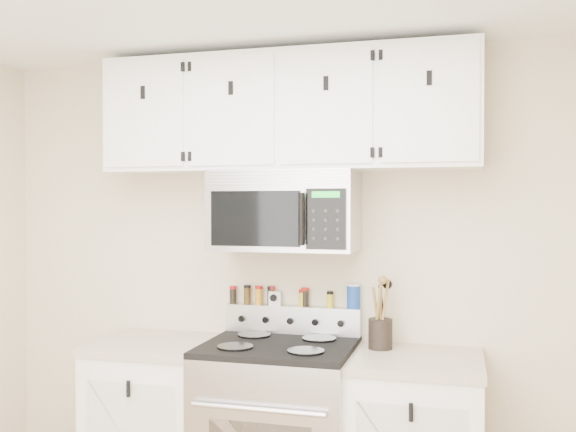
# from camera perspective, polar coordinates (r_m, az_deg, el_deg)

# --- Properties ---
(back_wall) EXTENTS (3.50, 0.01, 2.50)m
(back_wall) POSITION_cam_1_polar(r_m,az_deg,el_deg) (3.59, 0.55, -5.54)
(back_wall) COLOR beige
(back_wall) RESTS_ON floor
(base_cabinet_left) EXTENTS (0.64, 0.62, 0.92)m
(base_cabinet_left) POSITION_cam_1_polar(r_m,az_deg,el_deg) (3.73, -11.49, -17.73)
(base_cabinet_left) COLOR white
(base_cabinet_left) RESTS_ON floor
(microwave) EXTENTS (0.76, 0.44, 0.42)m
(microwave) POSITION_cam_1_polar(r_m,az_deg,el_deg) (3.39, -0.25, 0.50)
(microwave) COLOR #9E9EA3
(microwave) RESTS_ON back_wall
(upper_cabinets) EXTENTS (2.00, 0.35, 0.62)m
(upper_cabinets) POSITION_cam_1_polar(r_m,az_deg,el_deg) (3.45, -0.14, 9.18)
(upper_cabinets) COLOR white
(upper_cabinets) RESTS_ON back_wall
(utensil_crock) EXTENTS (0.12, 0.12, 0.36)m
(utensil_crock) POSITION_cam_1_polar(r_m,az_deg,el_deg) (3.37, 8.21, -10.11)
(utensil_crock) COLOR black
(utensil_crock) RESTS_ON base_cabinet_right
(kitchen_timer) EXTENTS (0.08, 0.07, 0.08)m
(kitchen_timer) POSITION_cam_1_polar(r_m,az_deg,el_deg) (3.60, -1.17, -7.31)
(kitchen_timer) COLOR silver
(kitchen_timer) RESTS_ON range
(salt_canister) EXTENTS (0.07, 0.07, 0.13)m
(salt_canister) POSITION_cam_1_polar(r_m,az_deg,el_deg) (3.50, 5.84, -7.11)
(salt_canister) COLOR #16409A
(salt_canister) RESTS_ON range
(spice_jar_0) EXTENTS (0.04, 0.04, 0.10)m
(spice_jar_0) POSITION_cam_1_polar(r_m,az_deg,el_deg) (3.68, -4.91, -6.97)
(spice_jar_0) COLOR black
(spice_jar_0) RESTS_ON range
(spice_jar_1) EXTENTS (0.04, 0.04, 0.11)m
(spice_jar_1) POSITION_cam_1_polar(r_m,az_deg,el_deg) (3.65, -3.65, -6.96)
(spice_jar_1) COLOR #3F2D0F
(spice_jar_1) RESTS_ON range
(spice_jar_2) EXTENTS (0.04, 0.04, 0.10)m
(spice_jar_2) POSITION_cam_1_polar(r_m,az_deg,el_deg) (3.63, -2.62, -7.03)
(spice_jar_2) COLOR #C38117
(spice_jar_2) RESTS_ON range
(spice_jar_3) EXTENTS (0.04, 0.04, 0.10)m
(spice_jar_3) POSITION_cam_1_polar(r_m,az_deg,el_deg) (3.61, -1.56, -7.08)
(spice_jar_3) COLOR black
(spice_jar_3) RESTS_ON range
(spice_jar_4) EXTENTS (0.04, 0.04, 0.11)m
(spice_jar_4) POSITION_cam_1_polar(r_m,az_deg,el_deg) (3.60, -1.44, -7.07)
(spice_jar_4) COLOR #3B2B0E
(spice_jar_4) RESTS_ON range
(spice_jar_5) EXTENTS (0.04, 0.04, 0.09)m
(spice_jar_5) POSITION_cam_1_polar(r_m,az_deg,el_deg) (3.56, 1.28, -7.28)
(spice_jar_5) COLOR gold
(spice_jar_5) RESTS_ON range
(spice_jar_6) EXTENTS (0.04, 0.04, 0.10)m
(spice_jar_6) POSITION_cam_1_polar(r_m,az_deg,el_deg) (3.56, 1.52, -7.20)
(spice_jar_6) COLOR black
(spice_jar_6) RESTS_ON range
(spice_jar_7) EXTENTS (0.04, 0.04, 0.09)m
(spice_jar_7) POSITION_cam_1_polar(r_m,az_deg,el_deg) (3.53, 3.76, -7.39)
(spice_jar_7) COLOR gold
(spice_jar_7) RESTS_ON range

